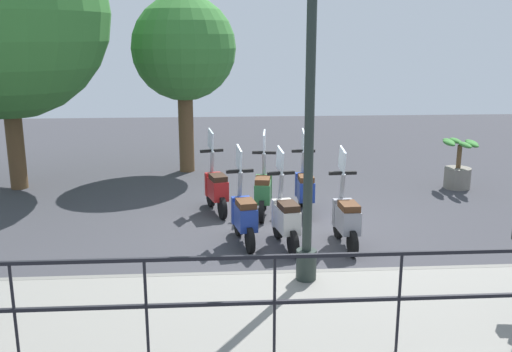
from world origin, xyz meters
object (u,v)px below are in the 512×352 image
at_px(potted_palm, 458,168).
at_px(scooter_near_2, 244,215).
at_px(scooter_far_0, 305,188).
at_px(scooter_far_2, 216,188).
at_px(tree_distant, 184,50).
at_px(lamp_post_near, 309,134).
at_px(scooter_near_0, 346,218).
at_px(scooter_near_1, 286,218).
at_px(scooter_far_1, 263,190).
at_px(tree_large, 2,13).

height_order(potted_palm, scooter_near_2, scooter_near_2).
bearing_deg(scooter_far_0, scooter_far_2, 85.88).
bearing_deg(tree_distant, lamp_post_near, -164.67).
distance_m(tree_distant, scooter_near_0, 6.51).
height_order(scooter_near_1, scooter_far_2, same).
bearing_deg(scooter_far_1, scooter_near_1, -164.31).
bearing_deg(scooter_near_0, scooter_far_0, 8.94).
relative_size(scooter_far_0, scooter_far_2, 1.00).
relative_size(potted_palm, scooter_near_0, 0.69).
bearing_deg(tree_distant, scooter_near_0, -153.03).
distance_m(tree_large, scooter_near_2, 6.83).
height_order(lamp_post_near, tree_distant, lamp_post_near).
relative_size(lamp_post_near, scooter_near_1, 2.81).
xyz_separation_m(scooter_near_2, scooter_far_0, (1.55, -1.20, 0.00)).
bearing_deg(scooter_far_0, potted_palm, -65.40).
bearing_deg(scooter_far_2, scooter_near_0, -149.17).
bearing_deg(scooter_near_0, lamp_post_near, 147.42).
distance_m(tree_large, tree_distant, 3.90).
xyz_separation_m(lamp_post_near, scooter_far_1, (3.19, 0.31, -1.58)).
xyz_separation_m(tree_large, scooter_near_0, (-4.00, -6.31, -3.19)).
bearing_deg(scooter_far_1, tree_large, 73.85).
height_order(lamp_post_near, scooter_far_2, lamp_post_near).
bearing_deg(scooter_near_0, tree_distant, 23.97).
bearing_deg(scooter_far_2, scooter_near_1, -165.43).
relative_size(scooter_near_1, scooter_far_0, 1.00).
relative_size(potted_palm, scooter_near_2, 0.69).
xyz_separation_m(potted_palm, scooter_near_0, (-3.36, 3.21, 0.04)).
bearing_deg(scooter_near_2, scooter_near_1, -115.89).
relative_size(tree_large, scooter_near_0, 3.80).
xyz_separation_m(potted_palm, scooter_far_0, (-1.57, 3.59, 0.04)).
xyz_separation_m(scooter_near_0, scooter_near_2, (0.24, 1.58, 0.00)).
relative_size(tree_large, potted_palm, 5.52).
bearing_deg(scooter_near_1, tree_distant, 8.71).
bearing_deg(tree_large, scooter_near_0, -122.36).
bearing_deg(potted_palm, scooter_far_1, 110.92).
bearing_deg(scooter_near_2, tree_distant, 2.43).
xyz_separation_m(tree_large, scooter_far_0, (-2.21, -5.93, -3.19)).
bearing_deg(scooter_far_0, lamp_post_near, 172.77).
relative_size(tree_large, scooter_far_0, 3.80).
height_order(scooter_near_0, scooter_far_1, same).
relative_size(lamp_post_near, tree_distant, 1.04).
bearing_deg(tree_large, lamp_post_near, -135.21).
xyz_separation_m(tree_distant, scooter_far_0, (-3.59, -2.36, -2.43)).
xyz_separation_m(scooter_near_1, scooter_far_2, (1.87, 1.08, 0.00)).
height_order(tree_large, scooter_far_2, tree_large).
distance_m(lamp_post_near, tree_large, 7.91).
distance_m(scooter_near_1, scooter_far_0, 1.82).
xyz_separation_m(tree_large, scooter_far_2, (-2.06, -4.29, -3.19)).
relative_size(scooter_near_1, scooter_far_1, 1.00).
height_order(tree_distant, scooter_far_2, tree_distant).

